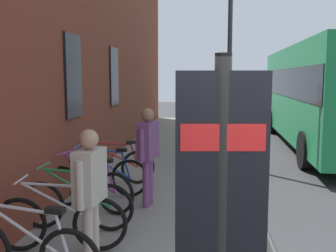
{
  "coord_description": "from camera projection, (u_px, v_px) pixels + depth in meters",
  "views": [
    {
      "loc": [
        -2.0,
        0.96,
        2.38
      ],
      "look_at": [
        4.53,
        1.55,
        1.57
      ],
      "focal_mm": 42.39,
      "sensor_mm": 36.0,
      "label": 1
    }
  ],
  "objects": [
    {
      "name": "pedestrian_near_bus",
      "position": [
        90.0,
        185.0,
        4.58
      ],
      "size": [
        0.63,
        0.3,
        1.67
      ],
      "color": "#B2A599",
      "rests_on": "sidewalk_pavement"
    },
    {
      "name": "bicycle_by_door",
      "position": [
        103.0,
        176.0,
        7.54
      ],
      "size": [
        0.48,
        1.77,
        0.97
      ],
      "color": "black",
      "rests_on": "sidewalk_pavement"
    },
    {
      "name": "pedestrian_by_facade",
      "position": [
        192.0,
        121.0,
        11.05
      ],
      "size": [
        0.59,
        0.44,
        1.72
      ],
      "color": "#723F72",
      "rests_on": "sidewalk_pavement"
    },
    {
      "name": "city_bus",
      "position": [
        323.0,
        91.0,
        13.23
      ],
      "size": [
        10.6,
        2.97,
        3.35
      ],
      "color": "#1E8C4C",
      "rests_on": "ground"
    },
    {
      "name": "sidewalk_pavement",
      "position": [
        172.0,
        167.0,
        10.24
      ],
      "size": [
        24.0,
        3.5,
        0.12
      ],
      "primitive_type": "cube",
      "color": "gray",
      "rests_on": "ground"
    },
    {
      "name": "station_facade",
      "position": [
        102.0,
        34.0,
        10.97
      ],
      "size": [
        22.0,
        0.65,
        7.16
      ],
      "color": "brown",
      "rests_on": "ground"
    },
    {
      "name": "ground",
      "position": [
        300.0,
        195.0,
        8.03
      ],
      "size": [
        60.0,
        60.0,
        0.0
      ],
      "primitive_type": "plane",
      "color": "#38383A"
    },
    {
      "name": "bicycle_end_of_row",
      "position": [
        89.0,
        188.0,
        6.73
      ],
      "size": [
        0.71,
        1.69,
        0.97
      ],
      "color": "black",
      "rests_on": "sidewalk_pavement"
    },
    {
      "name": "pedestrian_crossing_street",
      "position": [
        148.0,
        147.0,
        6.89
      ],
      "size": [
        0.64,
        0.36,
        1.73
      ],
      "color": "#723F72",
      "rests_on": "sidewalk_pavement"
    },
    {
      "name": "bicycle_far_end",
      "position": [
        114.0,
        167.0,
        8.32
      ],
      "size": [
        0.64,
        1.72,
        0.97
      ],
      "color": "black",
      "rests_on": "sidewalk_pavement"
    },
    {
      "name": "bicycle_under_window",
      "position": [
        76.0,
        204.0,
        5.87
      ],
      "size": [
        0.48,
        1.77,
        0.97
      ],
      "color": "black",
      "rests_on": "sidewalk_pavement"
    },
    {
      "name": "street_lamp",
      "position": [
        230.0,
        36.0,
        10.32
      ],
      "size": [
        0.28,
        0.28,
        5.67
      ],
      "color": "#333338",
      "rests_on": "sidewalk_pavement"
    },
    {
      "name": "bicycle_leaning_wall",
      "position": [
        60.0,
        222.0,
        5.14
      ],
      "size": [
        0.48,
        1.77,
        0.97
      ],
      "color": "black",
      "rests_on": "sidewalk_pavement"
    },
    {
      "name": "transit_info_sign",
      "position": [
        221.0,
        189.0,
        2.37
      ],
      "size": [
        0.13,
        0.55,
        2.4
      ],
      "color": "black",
      "rests_on": "sidewalk_pavement"
    }
  ]
}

